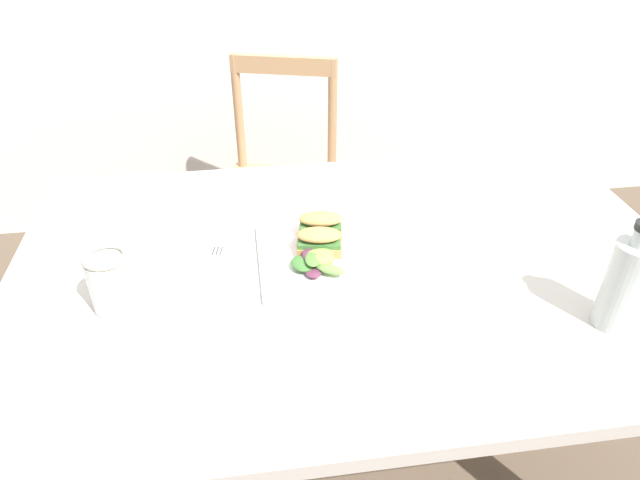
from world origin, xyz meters
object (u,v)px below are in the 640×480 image
Objects in this scene: chair_wooden_far at (280,186)px; fork_on_napkin at (212,268)px; sandwich_half_front at (319,241)px; plate_lunch at (323,257)px; mason_jar_iced_tea at (112,284)px; sandwich_half_back at (321,225)px; dining_table at (350,304)px; bottle_cold_brew at (623,288)px.

fork_on_napkin is at bearing -102.95° from chair_wooden_far.
sandwich_half_front is 0.22m from fork_on_napkin.
mason_jar_iced_tea reaches higher than plate_lunch.
chair_wooden_far is at bearing 77.05° from fork_on_napkin.
chair_wooden_far is at bearing 92.54° from sandwich_half_back.
chair_wooden_far is 6.99× the size of mason_jar_iced_tea.
sandwich_half_back reaches higher than plate_lunch.
dining_table is 1.60× the size of chair_wooden_far.
sandwich_half_front is at bearing 15.74° from mason_jar_iced_tea.
sandwich_half_front is 0.56m from bottle_cold_brew.
fork_on_napkin is (-0.22, -0.02, -0.03)m from sandwich_half_front.
plate_lunch is 2.65× the size of sandwich_half_back.
sandwich_half_back reaches higher than dining_table.
sandwich_half_front is (-0.06, 0.03, 0.15)m from dining_table.
chair_wooden_far is 1.29m from bottle_cold_brew.
mason_jar_iced_tea is (-0.40, -0.17, 0.02)m from sandwich_half_back.
chair_wooden_far is 4.70× the size of fork_on_napkin.
sandwich_half_front is 1.00× the size of sandwich_half_back.
chair_wooden_far is at bearing 91.57° from sandwich_half_front.
fork_on_napkin is at bearing 28.16° from mason_jar_iced_tea.
bottle_cold_brew is (0.49, -0.28, 0.04)m from sandwich_half_front.
mason_jar_iced_tea is at bearing 169.31° from bottle_cold_brew.
sandwich_half_back is at bearing 119.44° from dining_table.
plate_lunch is (-0.06, 0.02, 0.12)m from dining_table.
chair_wooden_far is at bearing 114.49° from bottle_cold_brew.
chair_wooden_far reaches higher than fork_on_napkin.
dining_table is 0.31m from fork_on_napkin.
chair_wooden_far is at bearing 91.93° from plate_lunch.
plate_lunch is at bearing 151.06° from bottle_cold_brew.
dining_table is 0.90m from chair_wooden_far.
chair_wooden_far is 1.08m from mason_jar_iced_tea.
plate_lunch is 1.42× the size of fork_on_napkin.
fork_on_napkin is 0.20m from mason_jar_iced_tea.
mason_jar_iced_tea reaches higher than sandwich_half_front.
chair_wooden_far is 3.30× the size of plate_lunch.
sandwich_half_back is at bearing 144.66° from bottle_cold_brew.
mason_jar_iced_tea is (-0.17, -0.09, 0.05)m from fork_on_napkin.
plate_lunch is 0.23m from fork_on_napkin.
sandwich_half_front is (0.02, -0.84, 0.33)m from chair_wooden_far.
fork_on_napkin is at bearing -177.78° from plate_lunch.
bottle_cold_brew reaches higher than dining_table.
bottle_cold_brew reaches higher than plate_lunch.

